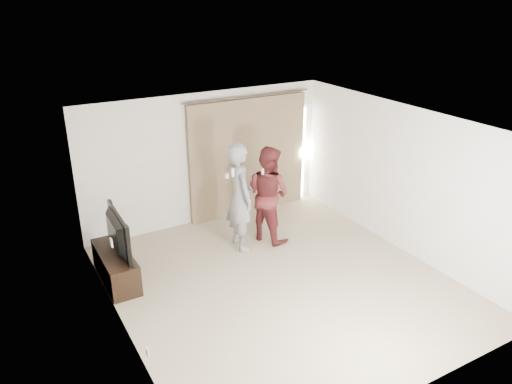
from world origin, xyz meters
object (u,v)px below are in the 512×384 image
person_man (240,197)px  person_woman (268,194)px  tv_console (116,267)px  tv (112,234)px

person_man → person_woman: bearing=2.6°
person_man → tv_console: bearing=-179.5°
person_man → person_woman: size_ratio=1.09×
tv_console → person_woman: person_woman is taller
tv → person_man: bearing=-87.7°
person_man → person_woman: (0.60, 0.03, -0.08)m
tv_console → person_man: bearing=0.5°
person_woman → tv_console: bearing=-179.0°
tv_console → tv: 0.59m
tv_console → person_man: (2.28, 0.02, 0.73)m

